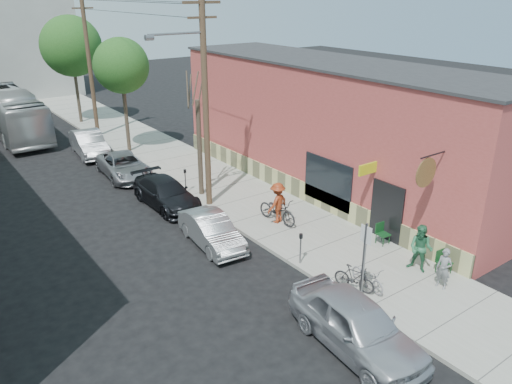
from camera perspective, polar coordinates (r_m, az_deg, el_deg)
ground at (r=18.51m, az=-1.33°, el=-9.96°), size 120.00×120.00×0.00m
sidewalk at (r=28.98m, az=-6.93°, el=2.24°), size 4.50×58.00×0.15m
cafe_building at (r=26.15m, az=8.59°, el=7.38°), size 6.60×20.20×6.61m
sign_post at (r=16.73m, az=12.27°, el=-6.98°), size 0.07×0.45×2.80m
parking_meter_near at (r=18.90m, az=5.13°, el=-5.89°), size 0.14×0.14×1.24m
parking_meter_far at (r=25.69m, az=-8.09°, el=1.71°), size 0.14×0.14×1.24m
utility_pole_near at (r=22.89m, az=-5.95°, el=10.84°), size 3.57×0.28×10.00m
utility_pole_far at (r=36.85m, az=-18.53°, el=13.98°), size 1.80×0.28×10.00m
tree_bare at (r=24.91m, az=-6.46°, el=4.97°), size 0.24×0.24×4.82m
tree_leafy_mid at (r=32.45m, az=-15.15°, el=13.74°), size 3.39×3.39×7.11m
tree_leafy_far at (r=41.41m, az=-20.36°, el=15.35°), size 4.52×4.52×8.05m
patio_chair_a at (r=21.05m, az=14.33°, el=-4.68°), size 0.55×0.55×0.88m
patio_chair_b at (r=19.63m, az=20.72°, el=-7.53°), size 0.54×0.54×0.88m
patron_grey at (r=18.58m, az=20.66°, el=-8.18°), size 0.41×0.58×1.49m
patron_green at (r=19.28m, az=18.31°, el=-6.15°), size 0.91×1.04×1.82m
cyclist at (r=22.11m, az=2.47°, el=-1.24°), size 1.33×0.96×1.86m
cyclist_bike at (r=22.25m, az=2.46°, el=-2.10°), size 1.01×2.23×1.13m
parked_bike_a at (r=17.77m, az=11.18°, el=-9.62°), size 0.88×1.56×0.90m
parked_bike_b at (r=18.00m, az=12.66°, el=-9.43°), size 0.75×1.66×0.84m
car_0 at (r=15.24m, az=11.38°, el=-14.63°), size 2.35×4.91×1.62m
car_1 at (r=20.62m, az=-5.12°, el=-4.42°), size 1.74×4.06×1.30m
car_2 at (r=24.62m, az=-10.24°, el=-0.12°), size 1.94×4.63×1.34m
car_3 at (r=29.07m, az=-14.87°, el=2.91°), size 2.51×4.83×1.30m
car_4 at (r=33.65m, az=-18.54°, el=5.28°), size 2.07×4.78×1.53m
bus at (r=40.11m, az=-26.00°, el=8.04°), size 2.94×11.69×3.24m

